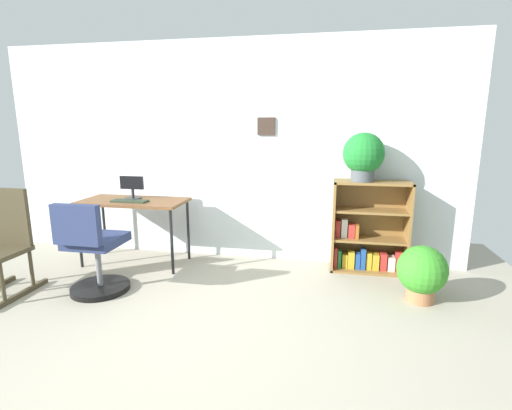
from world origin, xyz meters
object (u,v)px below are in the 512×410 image
object	(u,v)px
rocking_chair	(3,242)
office_chair	(93,254)
desk	(133,205)
potted_plant_on_shelf	(364,155)
monitor	(132,188)
bookshelf_low	(368,232)
keyboard	(130,201)
potted_plant_floor	(422,272)

from	to	relation	value
rocking_chair	office_chair	bearing A→B (deg)	8.30
desk	rocking_chair	bearing A→B (deg)	-130.77
desk	potted_plant_on_shelf	world-z (taller)	potted_plant_on_shelf
desk	monitor	size ratio (longest dim) A/B	4.23
bookshelf_low	office_chair	bearing A→B (deg)	-156.41
keyboard	bookshelf_low	distance (m)	2.50
office_chair	bookshelf_low	world-z (taller)	bookshelf_low
potted_plant_floor	monitor	bearing A→B (deg)	170.89
bookshelf_low	potted_plant_floor	distance (m)	0.79
keyboard	office_chair	bearing A→B (deg)	-89.47
office_chair	rocking_chair	world-z (taller)	rocking_chair
desk	bookshelf_low	size ratio (longest dim) A/B	1.19
keyboard	desk	bearing A→B (deg)	98.23
office_chair	potted_plant_on_shelf	distance (m)	2.69
monitor	rocking_chair	world-z (taller)	monitor
keyboard	potted_plant_floor	size ratio (longest dim) A/B	0.77
monitor	potted_plant_floor	distance (m)	2.99
bookshelf_low	potted_plant_on_shelf	world-z (taller)	potted_plant_on_shelf
potted_plant_floor	potted_plant_on_shelf	bearing A→B (deg)	127.88
rocking_chair	potted_plant_on_shelf	bearing A→B (deg)	19.73
keyboard	office_chair	xyz separation A→B (m)	(0.01, -0.69, -0.34)
desk	monitor	world-z (taller)	monitor
office_chair	potted_plant_on_shelf	bearing A→B (deg)	23.31
keyboard	office_chair	size ratio (longest dim) A/B	0.44
desk	office_chair	size ratio (longest dim) A/B	1.30
office_chair	rocking_chair	size ratio (longest dim) A/B	0.91
monitor	office_chair	xyz separation A→B (m)	(0.06, -0.86, -0.46)
monitor	office_chair	bearing A→B (deg)	-86.00
monitor	rocking_chair	xyz separation A→B (m)	(-0.74, -0.97, -0.36)
desk	keyboard	xyz separation A→B (m)	(0.01, -0.10, 0.07)
rocking_chair	bookshelf_low	size ratio (longest dim) A/B	1.00
monitor	bookshelf_low	world-z (taller)	monitor
desk	potted_plant_floor	distance (m)	2.91
keyboard	monitor	bearing A→B (deg)	107.73
office_chair	rocking_chair	xyz separation A→B (m)	(-0.80, -0.12, 0.10)
office_chair	bookshelf_low	distance (m)	2.67
bookshelf_low	potted_plant_on_shelf	size ratio (longest dim) A/B	1.97
monitor	keyboard	size ratio (longest dim) A/B	0.70
office_chair	potted_plant_floor	size ratio (longest dim) A/B	1.75
rocking_chair	potted_plant_floor	bearing A→B (deg)	7.97
keyboard	potted_plant_on_shelf	size ratio (longest dim) A/B	0.79
desk	keyboard	bearing A→B (deg)	-81.77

